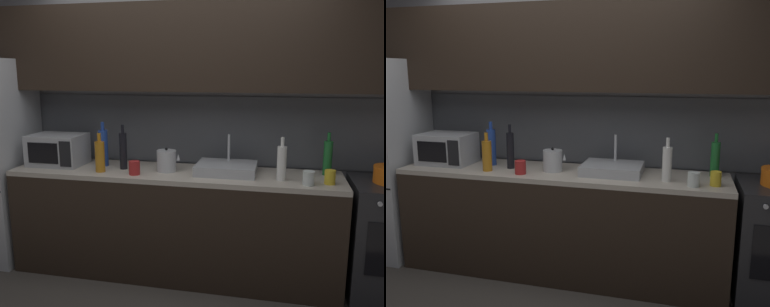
{
  "view_description": "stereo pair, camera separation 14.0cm",
  "coord_description": "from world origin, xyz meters",
  "views": [
    {
      "loc": [
        0.85,
        -2.25,
        1.72
      ],
      "look_at": [
        0.16,
        0.9,
        1.06
      ],
      "focal_mm": 37.92,
      "sensor_mm": 36.0,
      "label": 1
    },
    {
      "loc": [
        0.99,
        -2.22,
        1.72
      ],
      "look_at": [
        0.16,
        0.9,
        1.06
      ],
      "focal_mm": 37.92,
      "sensor_mm": 36.0,
      "label": 2
    }
  ],
  "objects": [
    {
      "name": "kettle",
      "position": [
        -0.06,
        0.89,
        0.99
      ],
      "size": [
        0.19,
        0.16,
        0.2
      ],
      "color": "#B7BABF",
      "rests_on": "counter_run"
    },
    {
      "name": "wine_bottle_white",
      "position": [
        0.87,
        0.81,
        1.04
      ],
      "size": [
        0.07,
        0.07,
        0.33
      ],
      "color": "silver",
      "rests_on": "counter_run"
    },
    {
      "name": "microwave",
      "position": [
        -1.06,
        0.92,
        1.04
      ],
      "size": [
        0.46,
        0.35,
        0.27
      ],
      "color": "#A8AAAF",
      "rests_on": "counter_run"
    },
    {
      "name": "wine_bottle_amber",
      "position": [
        -0.58,
        0.76,
        1.03
      ],
      "size": [
        0.08,
        0.08,
        0.32
      ],
      "color": "#B27019",
      "rests_on": "counter_run"
    },
    {
      "name": "sink_basin",
      "position": [
        0.44,
        0.93,
        0.94
      ],
      "size": [
        0.48,
        0.38,
        0.3
      ],
      "color": "#ADAFB5",
      "rests_on": "counter_run"
    },
    {
      "name": "back_wall",
      "position": [
        0.0,
        1.2,
        1.55
      ],
      "size": [
        4.46,
        0.44,
        2.5
      ],
      "color": "slate",
      "rests_on": "ground"
    },
    {
      "name": "wine_bottle_blue",
      "position": [
        -0.65,
        0.97,
        1.06
      ],
      "size": [
        0.08,
        0.08,
        0.38
      ],
      "color": "#234299",
      "rests_on": "counter_run"
    },
    {
      "name": "wine_bottle_green",
      "position": [
        1.23,
        1.05,
        1.04
      ],
      "size": [
        0.07,
        0.07,
        0.34
      ],
      "color": "#1E6B2D",
      "rests_on": "counter_run"
    },
    {
      "name": "counter_run",
      "position": [
        0.0,
        0.9,
        0.45
      ],
      "size": [
        2.72,
        0.6,
        0.9
      ],
      "color": "black",
      "rests_on": "ground"
    },
    {
      "name": "wine_bottle_dark",
      "position": [
        -0.43,
        0.89,
        1.06
      ],
      "size": [
        0.06,
        0.06,
        0.38
      ],
      "color": "black",
      "rests_on": "counter_run"
    },
    {
      "name": "mug_red",
      "position": [
        -0.28,
        0.73,
        0.95
      ],
      "size": [
        0.09,
        0.09,
        0.11
      ],
      "primitive_type": "cylinder",
      "color": "#A82323",
      "rests_on": "counter_run"
    },
    {
      "name": "mug_clear",
      "position": [
        1.07,
        0.71,
        0.95
      ],
      "size": [
        0.09,
        0.09,
        0.1
      ],
      "primitive_type": "cylinder",
      "color": "silver",
      "rests_on": "counter_run"
    },
    {
      "name": "mug_yellow",
      "position": [
        1.22,
        0.77,
        0.95
      ],
      "size": [
        0.08,
        0.08,
        0.11
      ],
      "primitive_type": "cylinder",
      "color": "gold",
      "rests_on": "counter_run"
    }
  ]
}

